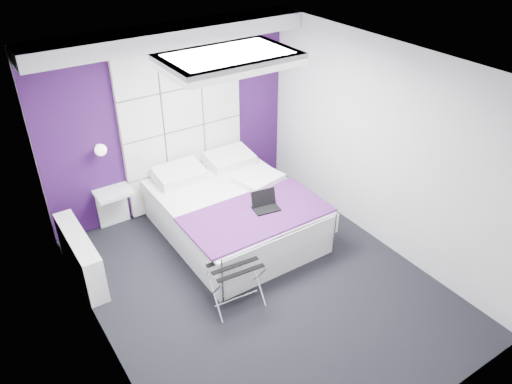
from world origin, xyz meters
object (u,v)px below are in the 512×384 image
Objects in this scene: radiator at (81,256)px; nightstand at (113,193)px; laptop at (264,204)px; wall_lamp at (100,149)px; bed at (234,212)px; luggage_rack at (236,284)px.

nightstand is (0.70, 0.72, 0.27)m from radiator.
laptop is at bearing -18.92° from radiator.
wall_lamp is 2.18m from laptop.
radiator is 1.04m from nightstand.
laptop is (0.15, -0.49, 0.34)m from bed.
radiator reaches higher than luggage_rack.
wall_lamp reaches higher than nightstand.
bed is at bearing -36.80° from nightstand.
luggage_rack is at bearing -74.48° from nightstand.
laptop reaches higher than nightstand.
luggage_rack is (-0.69, -1.17, -0.05)m from bed.
bed reaches higher than nightstand.
bed reaches higher than radiator.
wall_lamp is 0.27× the size of luggage_rack.
nightstand reaches higher than luggage_rack.
wall_lamp reaches higher than bed.
luggage_rack is at bearing -120.52° from bed.
radiator is at bearing -134.11° from nightstand.
bed is 4.60× the size of nightstand.
laptop reaches higher than radiator.
bed is at bearing -36.71° from wall_lamp.
nightstand is at bearing 143.20° from bed.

